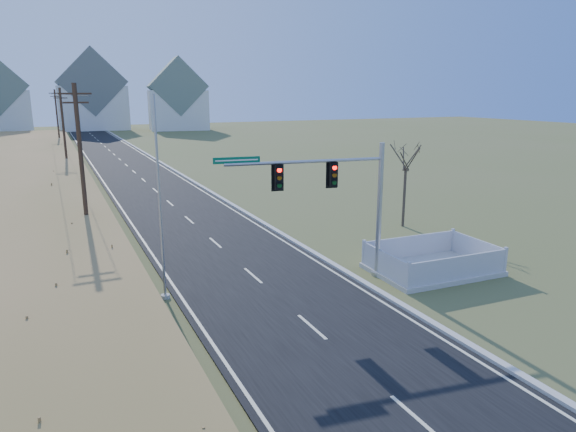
{
  "coord_description": "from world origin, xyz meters",
  "views": [
    {
      "loc": [
        -8.12,
        -17.4,
        8.44
      ],
      "look_at": [
        0.71,
        1.61,
        3.4
      ],
      "focal_mm": 32.0,
      "sensor_mm": 36.0,
      "label": 1
    }
  ],
  "objects_px": {
    "fence_enclosure": "(432,266)",
    "flagpole": "(161,221)",
    "traffic_signal_mast": "(343,196)",
    "bare_tree": "(406,155)",
    "open_sign": "(417,271)"
  },
  "relations": [
    {
      "from": "traffic_signal_mast",
      "to": "bare_tree",
      "type": "xyz_separation_m",
      "value": [
        8.62,
        6.73,
        0.69
      ]
    },
    {
      "from": "traffic_signal_mast",
      "to": "open_sign",
      "type": "relative_size",
      "value": 12.77
    },
    {
      "from": "flagpole",
      "to": "bare_tree",
      "type": "bearing_deg",
      "value": 18.71
    },
    {
      "from": "bare_tree",
      "to": "open_sign",
      "type": "bearing_deg",
      "value": -123.32
    },
    {
      "from": "open_sign",
      "to": "flagpole",
      "type": "bearing_deg",
      "value": -163.06
    },
    {
      "from": "traffic_signal_mast",
      "to": "fence_enclosure",
      "type": "distance_m",
      "value": 5.91
    },
    {
      "from": "open_sign",
      "to": "fence_enclosure",
      "type": "bearing_deg",
      "value": 44.76
    },
    {
      "from": "bare_tree",
      "to": "fence_enclosure",
      "type": "bearing_deg",
      "value": -118.05
    },
    {
      "from": "fence_enclosure",
      "to": "open_sign",
      "type": "xyz_separation_m",
      "value": [
        -1.17,
        -0.33,
        0.06
      ]
    },
    {
      "from": "traffic_signal_mast",
      "to": "flagpole",
      "type": "relative_size",
      "value": 0.93
    },
    {
      "from": "open_sign",
      "to": "bare_tree",
      "type": "xyz_separation_m",
      "value": [
        5.26,
        8.0,
        4.31
      ]
    },
    {
      "from": "fence_enclosure",
      "to": "flagpole",
      "type": "bearing_deg",
      "value": 172.29
    },
    {
      "from": "open_sign",
      "to": "bare_tree",
      "type": "distance_m",
      "value": 10.51
    },
    {
      "from": "fence_enclosure",
      "to": "traffic_signal_mast",
      "type": "bearing_deg",
      "value": 169.99
    },
    {
      "from": "traffic_signal_mast",
      "to": "open_sign",
      "type": "distance_m",
      "value": 5.1
    }
  ]
}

